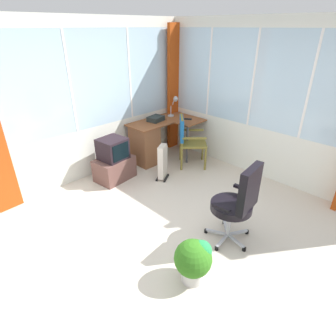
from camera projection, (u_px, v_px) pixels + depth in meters
ground at (175, 239)px, 3.55m from camera, size 5.57×5.49×0.06m
north_window_panel at (73, 106)px, 4.38m from camera, size 4.57×0.07×2.57m
east_window_panel at (277, 105)px, 4.40m from camera, size 0.07×4.49×2.57m
curtain_corner at (174, 90)px, 5.68m from camera, size 0.34×0.08×2.47m
desk at (147, 142)px, 5.32m from camera, size 1.34×0.92×0.77m
desk_lamp at (175, 103)px, 5.52m from camera, size 0.23×0.20×0.40m
tv_remote at (188, 119)px, 5.42m from camera, size 0.12×0.15×0.02m
paper_tray at (156, 119)px, 5.33m from camera, size 0.33×0.28×0.09m
wooden_armchair at (186, 136)px, 5.11m from camera, size 0.68×0.68×0.96m
office_chair at (239, 201)px, 3.21m from camera, size 0.61×0.57×1.06m
tv_on_stand at (114, 162)px, 4.75m from camera, size 0.69×0.51×0.75m
space_heater at (163, 162)px, 4.78m from camera, size 0.33×0.28×0.63m
potted_plant at (194, 259)px, 2.83m from camera, size 0.40×0.40×0.49m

